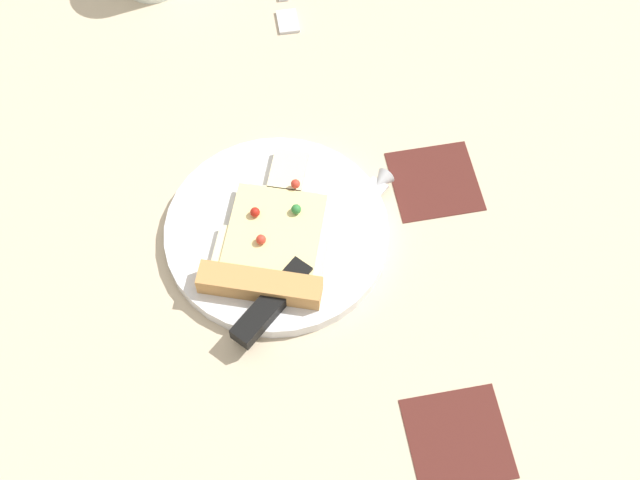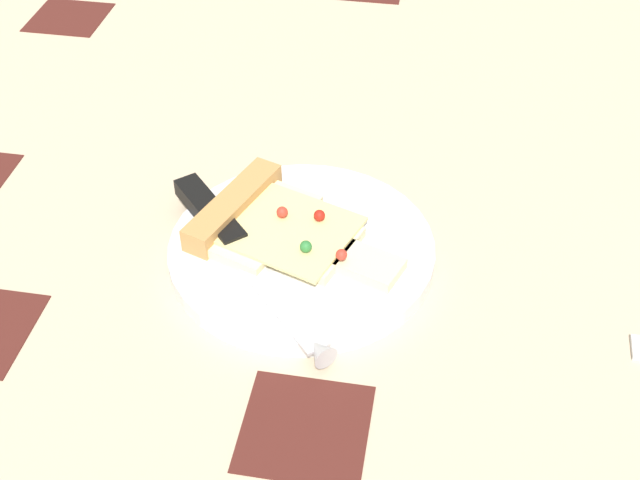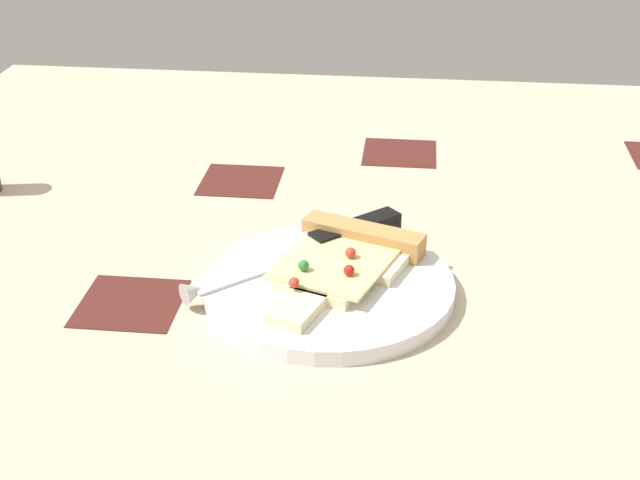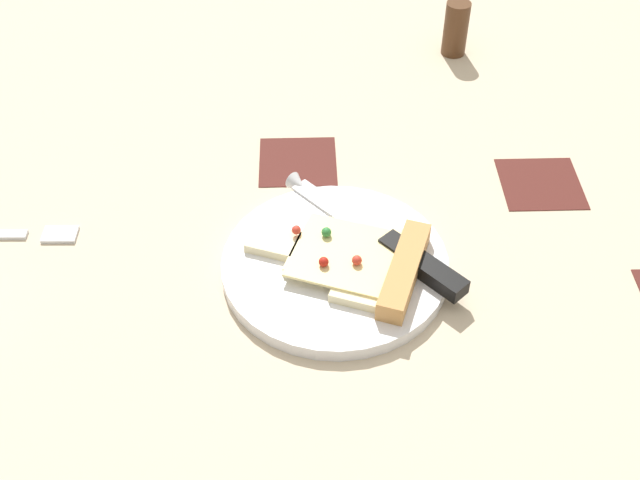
{
  "view_description": "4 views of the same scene",
  "coord_description": "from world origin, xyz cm",
  "views": [
    {
      "loc": [
        1.27,
        40.93,
        78.28
      ],
      "look_at": [
        -6.46,
        -1.05,
        3.97
      ],
      "focal_mm": 49.52,
      "sensor_mm": 36.0,
      "label": 1
    },
    {
      "loc": [
        -55.92,
        -15.49,
        50.37
      ],
      "look_at": [
        -3.29,
        -6.26,
        2.83
      ],
      "focal_mm": 48.08,
      "sensor_mm": 36.0,
      "label": 2
    },
    {
      "loc": [
        4.34,
        -74.35,
        42.7
      ],
      "look_at": [
        -3.7,
        -2.16,
        4.28
      ],
      "focal_mm": 50.41,
      "sensor_mm": 36.0,
      "label": 3
    },
    {
      "loc": [
        52.17,
        -7.66,
        58.65
      ],
      "look_at": [
        -2.96,
        -6.05,
        4.07
      ],
      "focal_mm": 44.42,
      "sensor_mm": 36.0,
      "label": 4
    }
  ],
  "objects": [
    {
      "name": "plate",
      "position": [
        -2.62,
        -4.54,
        0.76
      ],
      "size": [
        22.83,
        22.83,
        1.52
      ],
      "primitive_type": "cylinder",
      "color": "silver",
      "rests_on": "ground_plane"
    },
    {
      "name": "pizza_slice",
      "position": [
        -1.75,
        -2.09,
        2.3
      ],
      "size": [
        14.12,
        19.01,
        2.31
      ],
      "rotation": [
        0.0,
        0.0,
        2.8
      ],
      "color": "beige",
      "rests_on": "plate"
    },
    {
      "name": "knife",
      "position": [
        -4.27,
        0.89,
        2.12
      ],
      "size": [
        19.2,
        17.66,
        2.45
      ],
      "rotation": [
        0.0,
        0.0,
        2.31
      ],
      "color": "silver",
      "rests_on": "plate"
    },
    {
      "name": "ground_plane",
      "position": [
        0.02,
        0.03,
        -1.5
      ],
      "size": [
        121.21,
        121.21,
        3.0
      ],
      "color": "#C6B293",
      "rests_on": "ground"
    }
  ]
}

